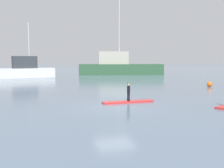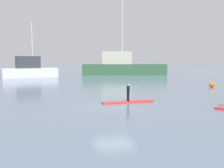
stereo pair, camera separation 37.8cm
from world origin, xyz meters
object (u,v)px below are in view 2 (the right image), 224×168
Objects in this scene: paddleboard_near at (128,102)px; fishing_boat_white_large at (122,67)px; fishing_boat_green_midground at (30,70)px; mooring_buoy_near at (212,84)px; paddler_child_solo at (128,91)px.

paddleboard_near is 32.77m from fishing_boat_white_large.
fishing_boat_white_large is 1.81× the size of fishing_boat_green_midground.
mooring_buoy_near is at bearing 30.06° from paddleboard_near.
paddler_child_solo reaches higher than mooring_buoy_near.
paddleboard_near is 2.87× the size of paddler_child_solo.
fishing_boat_white_large is at bearing 72.15° from paddleboard_near.
paddler_child_solo is (0.01, 0.01, 0.73)m from paddleboard_near.
fishing_boat_green_midground is (-7.01, 28.13, 1.20)m from paddleboard_near.
fishing_boat_white_large is 24.29m from mooring_buoy_near.
paddler_child_solo is at bearing -107.83° from fishing_boat_white_large.
fishing_boat_green_midground is at bearing 132.07° from mooring_buoy_near.
paddleboard_near is 13.96m from mooring_buoy_near.
paddleboard_near is 0.22× the size of fishing_boat_white_large.
paddleboard_near is at bearing -76.01° from fishing_boat_green_midground.
paddleboard_near is at bearing -149.94° from mooring_buoy_near.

